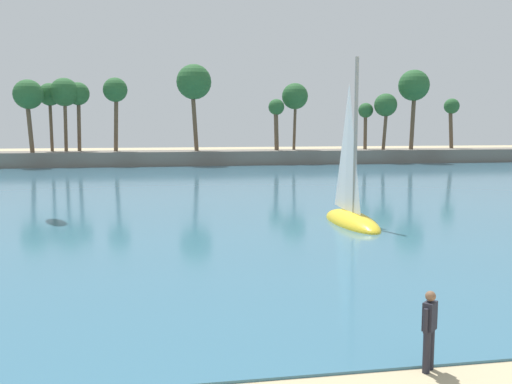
# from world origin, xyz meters

# --- Properties ---
(sea) EXTENTS (220.00, 101.30, 0.06)m
(sea) POSITION_xyz_m (0.00, 60.46, 0.03)
(sea) COLOR #386B84
(sea) RESTS_ON ground
(palm_headland) EXTENTS (110.85, 6.24, 12.53)m
(palm_headland) POSITION_xyz_m (-0.50, 71.03, 3.32)
(palm_headland) COLOR slate
(palm_headland) RESTS_ON ground
(person_at_waterline) EXTENTS (0.43, 0.40, 1.67)m
(person_at_waterline) POSITION_xyz_m (4.94, 9.68, 0.89)
(person_at_waterline) COLOR #23232D
(person_at_waterline) RESTS_ON ground
(sailboat_far_left) EXTENTS (1.88, 6.07, 8.78)m
(sailboat_far_left) POSITION_xyz_m (9.25, 26.29, 0.85)
(sailboat_far_left) COLOR yellow
(sailboat_far_left) RESTS_ON sea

